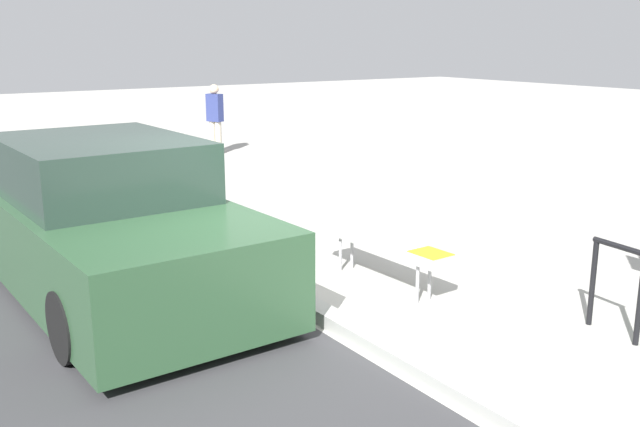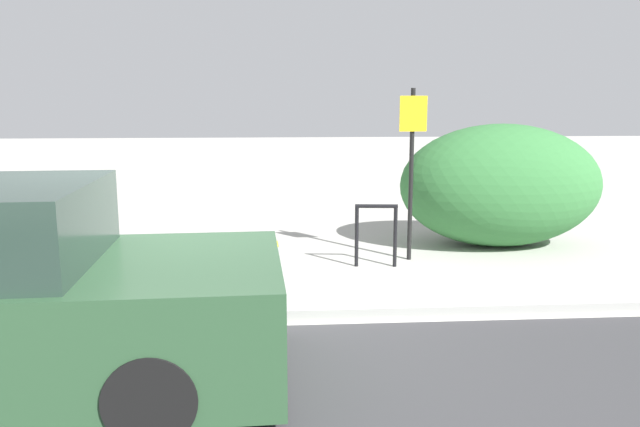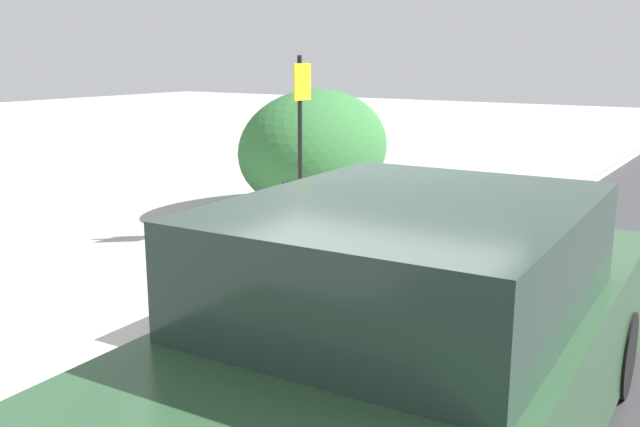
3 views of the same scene
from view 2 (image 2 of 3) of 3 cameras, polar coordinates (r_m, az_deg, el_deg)
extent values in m
plane|color=#ADAAA3|center=(6.35, -13.18, -9.73)|extent=(60.00, 60.00, 0.00)
cube|color=#A8A8A3|center=(6.33, -13.21, -9.18)|extent=(60.00, 0.20, 0.13)
cylinder|color=#99999E|center=(7.29, -15.66, -5.55)|extent=(0.04, 0.04, 0.40)
cylinder|color=#99999E|center=(7.19, -5.89, -5.42)|extent=(0.04, 0.04, 0.40)
cylinder|color=#99999E|center=(7.44, -15.46, -5.20)|extent=(0.04, 0.04, 0.40)
cylinder|color=#99999E|center=(7.35, -5.91, -5.07)|extent=(0.04, 0.04, 0.40)
cube|color=#B2B2AD|center=(7.23, -10.83, -3.37)|extent=(1.77, 0.38, 0.11)
cube|color=yellow|center=(7.19, -5.28, -2.81)|extent=(0.37, 0.31, 0.01)
cylinder|color=black|center=(8.12, 3.37, -2.10)|extent=(0.05, 0.05, 0.80)
cylinder|color=black|center=(8.15, 6.89, -2.11)|extent=(0.05, 0.05, 0.80)
cylinder|color=black|center=(8.05, 5.18, 0.67)|extent=(0.55, 0.10, 0.05)
cylinder|color=black|center=(8.42, 8.32, 3.44)|extent=(0.06, 0.06, 2.30)
cube|color=yellow|center=(8.32, 8.53, 9.02)|extent=(0.36, 0.02, 0.46)
ellipsoid|color=#337038|center=(9.58, 16.16, 2.49)|extent=(2.98, 1.87, 1.81)
cylinder|color=black|center=(5.84, -12.59, -8.38)|extent=(0.61, 0.20, 0.60)
cylinder|color=black|center=(4.24, -15.18, -15.94)|extent=(0.61, 0.20, 0.60)
camera|label=1|loc=(5.33, 59.38, 9.48)|focal=40.00mm
camera|label=3|loc=(6.46, -67.38, 5.33)|focal=40.00mm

